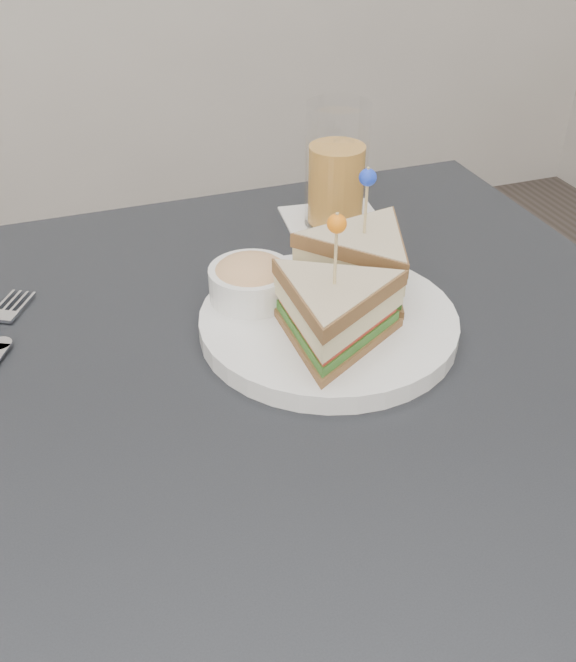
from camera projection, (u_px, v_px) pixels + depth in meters
The scene contains 3 objects.
table at pixel (281, 453), 0.67m from camera, with size 0.80×0.80×0.75m.
plate_meal at pixel (334, 293), 0.68m from camera, with size 0.27×0.25×0.14m.
drink_set at pixel (336, 173), 0.84m from camera, with size 0.13×0.13×0.14m.
Camera 1 is at (-0.16, -0.46, 1.14)m, focal length 40.00 mm.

